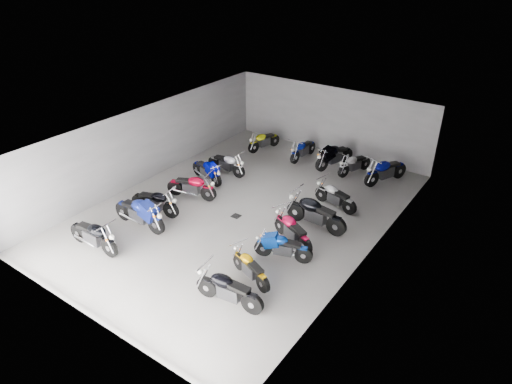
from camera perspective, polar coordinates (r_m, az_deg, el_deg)
ground at (r=17.49m, az=-1.52°, el=-2.33°), size 14.00×14.00×0.00m
wall_back at (r=22.29m, az=9.30°, el=8.88°), size 10.00×0.10×3.20m
wall_left at (r=19.86m, az=-13.34°, el=5.98°), size 0.10×14.00×3.20m
wall_right at (r=14.65m, az=14.36°, el=-2.67°), size 0.10×14.00×3.20m
ceiling at (r=16.07m, az=-1.66°, el=7.57°), size 10.00×14.00×0.04m
drain_grate at (r=17.14m, az=-2.51°, el=-3.01°), size 0.32×0.32×0.01m
motorcycle_left_a at (r=16.02m, az=-19.64°, el=-5.13°), size 2.22×0.44×0.98m
motorcycle_left_b at (r=16.75m, az=-14.34°, el=-2.55°), size 2.38×0.46×1.05m
motorcycle_left_c at (r=17.46m, az=-12.50°, el=-1.21°), size 2.08×0.53×0.92m
motorcycle_left_d at (r=18.28m, az=-8.00°, el=0.69°), size 2.09×0.70×0.94m
motorcycle_left_e at (r=19.57m, az=-6.14°, el=2.68°), size 1.96×0.66×0.88m
motorcycle_left_f at (r=20.13m, az=-3.69°, el=3.57°), size 2.02×0.40×0.89m
motorcycle_right_a at (r=13.02m, az=-3.50°, el=-12.08°), size 2.14×0.49×0.94m
motorcycle_right_b at (r=13.88m, az=-0.75°, el=-9.40°), size 1.77×0.75×0.81m
motorcycle_right_c at (r=14.71m, az=3.33°, el=-6.87°), size 1.86×0.73×0.85m
motorcycle_right_d at (r=15.48m, az=4.54°, el=-4.76°), size 1.95×0.97×0.91m
motorcycle_right_e at (r=16.34m, az=7.41°, el=-2.65°), size 2.39×0.48×1.05m
motorcycle_right_f at (r=17.75m, az=9.84°, el=-0.54°), size 1.93×0.57×0.86m
motorcycle_back_b at (r=22.56m, az=0.96°, el=6.43°), size 0.62×1.92×0.86m
motorcycle_back_c at (r=21.65m, az=5.88°, el=5.33°), size 0.41×2.01×0.88m
motorcycle_back_d at (r=21.01m, az=9.74°, el=4.48°), size 0.83×2.20×0.99m
motorcycle_back_e at (r=20.57m, az=12.17°, el=3.46°), size 0.75×1.87×0.85m
motorcycle_back_f at (r=20.06m, az=15.88°, el=2.58°), size 1.08×2.14×1.00m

